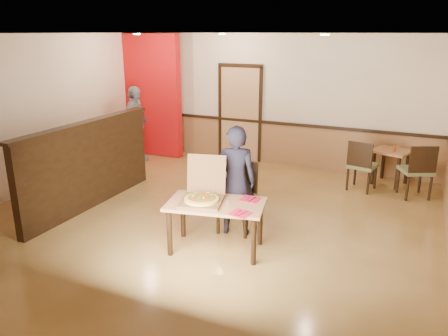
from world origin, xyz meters
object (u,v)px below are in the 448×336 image
object	(u,v)px
main_table	(216,210)
side_chair_left	(362,164)
side_chair_right	(418,169)
condiment	(394,148)
diner	(236,181)
side_table	(391,159)
diner_chair	(238,193)
pizza_box	(202,196)
passerby	(135,125)

from	to	relation	value
main_table	side_chair_left	size ratio (longest dim) A/B	1.47
side_chair_right	condiment	xyz separation A→B (m)	(-0.44, 0.52, 0.20)
diner	condiment	world-z (taller)	diner
main_table	side_table	bearing A→B (deg)	51.89
side_chair_right	side_chair_left	bearing A→B (deg)	-25.36
side_table	main_table	bearing A→B (deg)	-116.62
main_table	side_chair_right	size ratio (longest dim) A/B	1.41
diner_chair	diner	bearing A→B (deg)	-85.45
side_table	condiment	size ratio (longest dim) A/B	5.92
main_table	side_table	size ratio (longest dim) A/B	1.75
side_table	diner	world-z (taller)	diner
side_table	pizza_box	world-z (taller)	pizza_box
side_chair_left	diner	distance (m)	2.97
main_table	diner	world-z (taller)	diner
diner_chair	side_chair_right	xyz separation A→B (m)	(2.38, 2.44, -0.02)
side_chair_left	condiment	xyz separation A→B (m)	(0.50, 0.52, 0.23)
side_chair_right	diner	world-z (taller)	diner
diner_chair	diner	distance (m)	0.29
diner_chair	condiment	xyz separation A→B (m)	(1.93, 2.96, 0.19)
side_table	diner	bearing A→B (deg)	-120.28
diner	pizza_box	bearing A→B (deg)	53.59
side_chair_right	side_table	size ratio (longest dim) A/B	1.24
main_table	pizza_box	world-z (taller)	pizza_box
side_chair_right	diner	bearing A→B (deg)	22.24
condiment	side_chair_right	bearing A→B (deg)	-49.66
side_table	pizza_box	distance (m)	4.37
side_table	pizza_box	bearing A→B (deg)	-118.57
main_table	diner_chair	size ratio (longest dim) A/B	1.36
side_chair_left	side_table	xyz separation A→B (m)	(0.46, 0.62, -0.01)
side_chair_right	pizza_box	size ratio (longest dim) A/B	1.34
diner_chair	condiment	distance (m)	3.54
diner_chair	pizza_box	distance (m)	0.82
main_table	side_table	world-z (taller)	main_table
main_table	pizza_box	bearing A→B (deg)	177.53
side_chair_right	side_table	bearing A→B (deg)	-77.52
diner	pizza_box	size ratio (longest dim) A/B	2.17
side_chair_right	condiment	bearing A→B (deg)	-75.19
pizza_box	main_table	bearing A→B (deg)	-5.16
pizza_box	side_chair_right	bearing A→B (deg)	37.22
side_table	condiment	distance (m)	0.26
main_table	condiment	xyz separation A→B (m)	(1.95, 3.71, 0.17)
main_table	side_chair_right	world-z (taller)	side_chair_right
pizza_box	side_table	bearing A→B (deg)	47.25
main_table	diner	bearing A→B (deg)	75.39
side_table	diner	xyz separation A→B (m)	(-1.88, -3.21, 0.29)
condiment	diner	bearing A→B (deg)	-121.54
diner_chair	diner	size ratio (longest dim) A/B	0.63
pizza_box	passerby	bearing A→B (deg)	122.31
condiment	passerby	bearing A→B (deg)	-172.78
side_chair_left	side_chair_right	bearing A→B (deg)	-167.67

